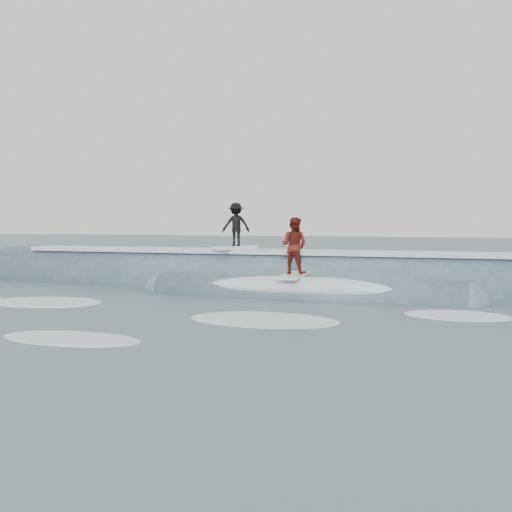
% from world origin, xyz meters
% --- Properties ---
extents(ground, '(160.00, 160.00, 0.00)m').
position_xyz_m(ground, '(0.00, 0.00, 0.00)').
color(ground, '#3B4F56').
rests_on(ground, ground).
extents(breaking_wave, '(23.39, 3.97, 2.39)m').
position_xyz_m(breaking_wave, '(0.25, 4.91, 0.04)').
color(breaking_wave, '#3B5A63').
rests_on(breaking_wave, ground).
extents(surfer_black, '(1.09, 2.07, 1.57)m').
position_xyz_m(surfer_black, '(-1.05, 5.21, 2.00)').
color(surfer_black, white).
rests_on(surfer_black, ground).
extents(surfer_red, '(0.88, 2.02, 1.73)m').
position_xyz_m(surfer_red, '(1.56, 3.01, 1.39)').
color(surfer_red, silver).
rests_on(surfer_red, ground).
extents(whitewater, '(15.13, 6.77, 0.10)m').
position_xyz_m(whitewater, '(-0.86, -0.85, 0.00)').
color(whitewater, white).
rests_on(whitewater, ground).
extents(far_swells, '(42.24, 8.65, 0.80)m').
position_xyz_m(far_swells, '(-0.67, 17.65, 0.00)').
color(far_swells, '#3B5A63').
rests_on(far_swells, ground).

